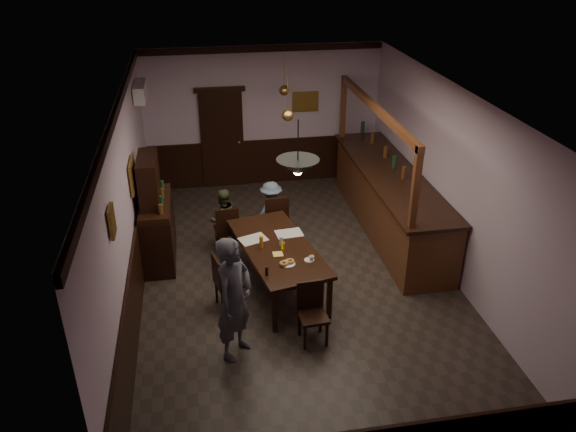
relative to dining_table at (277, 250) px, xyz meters
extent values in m
cube|color=#2D2621|center=(0.34, 0.12, -0.69)|extent=(5.00, 8.00, 0.01)
cube|color=white|center=(0.34, 0.12, 2.31)|extent=(5.00, 8.00, 0.01)
cube|color=#C8ACC4|center=(0.34, 4.12, 0.81)|extent=(5.00, 0.01, 3.00)
cube|color=#C8ACC4|center=(0.34, -3.88, 0.81)|extent=(5.00, 0.01, 3.00)
cube|color=#C8ACC4|center=(-2.16, 0.12, 0.81)|extent=(0.01, 8.00, 3.00)
cube|color=#C8ACC4|center=(2.84, 0.12, 0.81)|extent=(0.01, 8.00, 3.00)
cube|color=black|center=(0.00, 0.00, 0.03)|extent=(1.42, 2.35, 0.06)
cube|color=black|center=(-0.21, -1.08, -0.34)|extent=(0.07, 0.07, 0.69)
cube|color=black|center=(0.61, -0.92, -0.34)|extent=(0.07, 0.07, 0.69)
cube|color=black|center=(-0.61, 0.92, -0.34)|extent=(0.07, 0.07, 0.69)
cube|color=black|center=(0.21, 1.08, -0.34)|extent=(0.07, 0.07, 0.69)
cube|color=black|center=(-0.71, 1.23, -0.26)|extent=(0.43, 0.43, 0.05)
cube|color=black|center=(-0.69, 1.06, -0.01)|extent=(0.40, 0.07, 0.47)
cube|color=black|center=(-0.56, 1.41, -0.48)|extent=(0.04, 0.04, 0.41)
cube|color=black|center=(-0.88, 1.38, -0.48)|extent=(0.04, 0.04, 0.41)
cube|color=black|center=(-0.53, 1.09, -0.48)|extent=(0.04, 0.04, 0.41)
cube|color=black|center=(-0.85, 1.06, -0.48)|extent=(0.04, 0.04, 0.41)
cube|color=black|center=(0.17, 1.41, -0.23)|extent=(0.44, 0.44, 0.05)
cube|color=black|center=(0.18, 1.22, 0.04)|extent=(0.42, 0.06, 0.50)
cube|color=black|center=(0.33, 1.59, -0.47)|extent=(0.04, 0.04, 0.43)
cube|color=black|center=(-0.01, 1.57, -0.47)|extent=(0.04, 0.04, 0.43)
cube|color=black|center=(0.35, 1.25, -0.47)|extent=(0.04, 0.04, 0.43)
cube|color=black|center=(0.01, 1.23, -0.47)|extent=(0.04, 0.04, 0.43)
cube|color=black|center=(0.28, -1.37, -0.28)|extent=(0.40, 0.40, 0.05)
cube|color=black|center=(0.27, -1.20, -0.04)|extent=(0.38, 0.06, 0.45)
cube|color=black|center=(0.13, -1.53, -0.49)|extent=(0.04, 0.04, 0.39)
cube|color=black|center=(0.44, -1.52, -0.49)|extent=(0.04, 0.04, 0.39)
cube|color=black|center=(0.12, -1.23, -0.49)|extent=(0.04, 0.04, 0.39)
cube|color=black|center=(0.42, -1.21, -0.49)|extent=(0.04, 0.04, 0.39)
cube|color=black|center=(-0.79, -0.36, -0.28)|extent=(0.46, 0.46, 0.05)
cube|color=black|center=(-0.96, -0.41, -0.03)|extent=(0.13, 0.38, 0.45)
cube|color=black|center=(-0.61, -0.48, -0.49)|extent=(0.04, 0.04, 0.39)
cube|color=black|center=(-0.68, -0.18, -0.49)|extent=(0.04, 0.04, 0.39)
cube|color=black|center=(-0.91, -0.55, -0.49)|extent=(0.04, 0.04, 0.39)
cube|color=black|center=(-0.98, -0.25, -0.49)|extent=(0.04, 0.04, 0.39)
imported|color=#4C4C57|center=(-0.78, -1.43, 0.19)|extent=(0.72, 0.76, 1.75)
imported|color=#424D2E|center=(-0.75, 1.43, -0.13)|extent=(0.67, 0.63, 1.10)
imported|color=slate|center=(0.13, 1.61, -0.14)|extent=(0.82, 0.68, 1.10)
cube|color=silver|center=(-0.34, 0.26, 0.07)|extent=(0.50, 0.42, 0.01)
cube|color=silver|center=(0.24, 0.36, 0.07)|extent=(0.45, 0.34, 0.01)
cube|color=#F1E758|center=(-0.03, -0.24, 0.07)|extent=(0.18, 0.18, 0.00)
cylinder|color=white|center=(0.40, -0.49, 0.07)|extent=(0.15, 0.15, 0.01)
imported|color=white|center=(0.43, -0.52, 0.11)|extent=(0.09, 0.09, 0.07)
cylinder|color=white|center=(0.07, -0.54, 0.07)|extent=(0.22, 0.22, 0.01)
torus|color=#C68C47|center=(0.01, -0.56, 0.10)|extent=(0.13, 0.13, 0.04)
torus|color=#C68C47|center=(0.11, -0.52, 0.10)|extent=(0.13, 0.13, 0.04)
cylinder|color=gold|center=(0.07, -0.12, 0.12)|extent=(0.07, 0.07, 0.12)
cylinder|color=#BF721E|center=(-0.25, -0.02, 0.16)|extent=(0.06, 0.06, 0.20)
cylinder|color=silver|center=(0.06, 0.01, 0.14)|extent=(0.06, 0.06, 0.15)
cylinder|color=black|center=(-0.27, -0.77, 0.13)|extent=(0.04, 0.04, 0.14)
cube|color=black|center=(-1.86, 1.20, -0.18)|extent=(0.51, 1.42, 1.01)
cube|color=black|center=(-1.86, 1.20, 0.38)|extent=(0.49, 1.37, 0.08)
cube|color=black|center=(-1.91, 1.20, 0.78)|extent=(0.30, 0.91, 0.81)
cube|color=#4E2715|center=(2.34, 1.54, -0.13)|extent=(0.91, 4.25, 1.11)
cube|color=black|center=(2.32, 1.54, 0.45)|extent=(1.01, 4.35, 0.06)
cube|color=#4E2715|center=(1.94, 1.54, 1.69)|extent=(0.10, 4.15, 0.12)
cube|color=#4E2715|center=(1.94, -0.48, 1.09)|extent=(0.10, 0.10, 1.32)
cube|color=#4E2715|center=(1.94, 3.57, 1.09)|extent=(0.10, 0.10, 1.32)
cube|color=black|center=(-0.56, 4.07, 0.36)|extent=(0.90, 0.06, 2.10)
cube|color=white|center=(-2.04, 3.02, 1.76)|extent=(0.20, 0.85, 0.30)
cube|color=olive|center=(-2.12, -1.48, 1.46)|extent=(0.04, 0.28, 0.36)
cube|color=olive|center=(-2.12, 0.92, 1.01)|extent=(0.04, 0.62, 0.48)
cube|color=olive|center=(1.24, 4.08, 1.11)|extent=(0.55, 0.04, 0.42)
cylinder|color=black|center=(0.16, -0.78, 2.00)|extent=(0.02, 0.02, 0.63)
cone|color=black|center=(0.16, -0.78, 1.68)|extent=(0.56, 0.56, 0.22)
sphere|color=#FFD88C|center=(0.16, -0.78, 1.63)|extent=(0.12, 0.12, 0.12)
cylinder|color=#BF8C3F|center=(0.44, 1.63, 1.96)|extent=(0.02, 0.02, 0.70)
cone|color=#BF8C3F|center=(0.44, 1.63, 1.61)|extent=(0.20, 0.20, 0.22)
sphere|color=#FFD88C|center=(0.44, 1.63, 1.56)|extent=(0.12, 0.12, 0.12)
cylinder|color=#BF8C3F|center=(0.64, 3.20, 1.96)|extent=(0.02, 0.02, 0.70)
cone|color=#BF8C3F|center=(0.64, 3.20, 1.61)|extent=(0.20, 0.20, 0.22)
sphere|color=#FFD88C|center=(0.64, 3.20, 1.56)|extent=(0.12, 0.12, 0.12)
camera|label=1|loc=(-1.10, -7.35, 4.46)|focal=35.00mm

